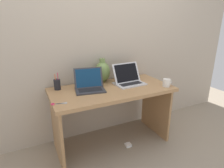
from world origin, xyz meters
TOP-DOWN VIEW (x-y plane):
  - ground_plane at (0.00, 0.00)m, footprint 6.00×6.00m
  - back_wall at (0.00, 0.37)m, footprint 4.40×0.04m
  - desk at (0.00, 0.00)m, footprint 1.38×0.66m
  - laptop_left at (-0.25, 0.07)m, footprint 0.35×0.29m
  - laptop_right at (0.25, 0.07)m, footprint 0.36×0.28m
  - green_vase at (0.00, 0.27)m, footprint 0.19×0.19m
  - coffee_mug at (0.60, -0.22)m, footprint 0.12×0.09m
  - pen_cup at (-0.57, 0.22)m, footprint 0.07×0.07m
  - scissors at (-0.65, -0.17)m, footprint 0.15×0.06m
  - power_brick at (0.15, -0.15)m, footprint 0.07×0.07m

SIDE VIEW (x-z plane):
  - ground_plane at x=0.00m, z-range 0.00..0.00m
  - power_brick at x=0.15m, z-range 0.00..0.03m
  - desk at x=0.00m, z-range 0.20..0.94m
  - scissors at x=-0.65m, z-range 0.73..0.74m
  - coffee_mug at x=0.60m, z-range 0.73..0.82m
  - pen_cup at x=-0.57m, z-range 0.70..0.89m
  - laptop_left at x=-0.25m, z-range 0.68..0.91m
  - laptop_right at x=0.25m, z-range 0.68..0.92m
  - green_vase at x=0.00m, z-range 0.72..1.01m
  - back_wall at x=0.00m, z-range 0.00..2.40m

